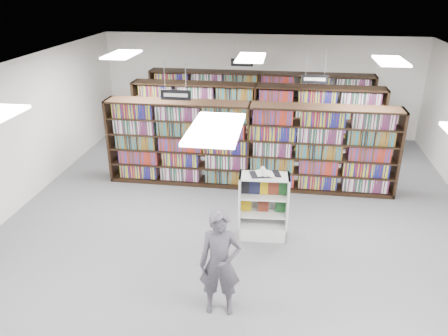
# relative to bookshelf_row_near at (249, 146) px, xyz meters

# --- Properties ---
(floor) EXTENTS (12.00, 12.00, 0.00)m
(floor) POSITION_rel_bookshelf_row_near_xyz_m (0.00, -2.00, -1.05)
(floor) COLOR #5A5A5F
(floor) RESTS_ON ground
(ceiling) EXTENTS (10.00, 12.00, 0.10)m
(ceiling) POSITION_rel_bookshelf_row_near_xyz_m (0.00, -2.00, 2.15)
(ceiling) COLOR silver
(ceiling) RESTS_ON wall_back
(wall_back) EXTENTS (10.00, 0.10, 3.20)m
(wall_back) POSITION_rel_bookshelf_row_near_xyz_m (0.00, 4.00, 0.55)
(wall_back) COLOR white
(wall_back) RESTS_ON ground
(wall_left) EXTENTS (0.10, 12.00, 3.20)m
(wall_left) POSITION_rel_bookshelf_row_near_xyz_m (-5.00, -2.00, 0.55)
(wall_left) COLOR white
(wall_left) RESTS_ON ground
(bookshelf_row_near) EXTENTS (7.00, 0.60, 2.10)m
(bookshelf_row_near) POSITION_rel_bookshelf_row_near_xyz_m (0.00, 0.00, 0.00)
(bookshelf_row_near) COLOR black
(bookshelf_row_near) RESTS_ON floor
(bookshelf_row_mid) EXTENTS (7.00, 0.60, 2.10)m
(bookshelf_row_mid) POSITION_rel_bookshelf_row_near_xyz_m (0.00, 2.00, 0.00)
(bookshelf_row_mid) COLOR black
(bookshelf_row_mid) RESTS_ON floor
(bookshelf_row_far) EXTENTS (7.00, 0.60, 2.10)m
(bookshelf_row_far) POSITION_rel_bookshelf_row_near_xyz_m (0.00, 3.70, 0.00)
(bookshelf_row_far) COLOR black
(bookshelf_row_far) RESTS_ON floor
(aisle_sign_left) EXTENTS (0.65, 0.02, 0.80)m
(aisle_sign_left) POSITION_rel_bookshelf_row_near_xyz_m (-1.50, -1.00, 1.48)
(aisle_sign_left) COLOR #B2B2B7
(aisle_sign_left) RESTS_ON ceiling
(aisle_sign_right) EXTENTS (0.65, 0.02, 0.80)m
(aisle_sign_right) POSITION_rel_bookshelf_row_near_xyz_m (1.50, 1.00, 1.48)
(aisle_sign_right) COLOR #B2B2B7
(aisle_sign_right) RESTS_ON ceiling
(aisle_sign_center) EXTENTS (0.65, 0.02, 0.80)m
(aisle_sign_center) POSITION_rel_bookshelf_row_near_xyz_m (-0.50, 3.00, 1.48)
(aisle_sign_center) COLOR #B2B2B7
(aisle_sign_center) RESTS_ON ceiling
(troffer_front_center) EXTENTS (0.60, 1.20, 0.04)m
(troffer_front_center) POSITION_rel_bookshelf_row_near_xyz_m (0.00, -5.00, 2.11)
(troffer_front_center) COLOR white
(troffer_front_center) RESTS_ON ceiling
(troffer_back_left) EXTENTS (0.60, 1.20, 0.04)m
(troffer_back_left) POSITION_rel_bookshelf_row_near_xyz_m (-3.00, 0.00, 2.11)
(troffer_back_left) COLOR white
(troffer_back_left) RESTS_ON ceiling
(troffer_back_center) EXTENTS (0.60, 1.20, 0.04)m
(troffer_back_center) POSITION_rel_bookshelf_row_near_xyz_m (0.00, 0.00, 2.11)
(troffer_back_center) COLOR white
(troffer_back_center) RESTS_ON ceiling
(troffer_back_right) EXTENTS (0.60, 1.20, 0.04)m
(troffer_back_right) POSITION_rel_bookshelf_row_near_xyz_m (3.00, 0.00, 2.11)
(troffer_back_right) COLOR white
(troffer_back_right) RESTS_ON ceiling
(endcap_display) EXTENTS (0.99, 0.53, 1.35)m
(endcap_display) POSITION_rel_bookshelf_row_near_xyz_m (0.50, -2.26, -0.59)
(endcap_display) COLOR silver
(endcap_display) RESTS_ON floor
(open_book) EXTENTS (0.63, 0.46, 0.13)m
(open_book) POSITION_rel_bookshelf_row_near_xyz_m (0.50, -2.26, 0.33)
(open_book) COLOR black
(open_book) RESTS_ON endcap_display
(shopper) EXTENTS (0.67, 0.48, 1.75)m
(shopper) POSITION_rel_bookshelf_row_near_xyz_m (-0.03, -4.53, -0.18)
(shopper) COLOR #544E59
(shopper) RESTS_ON floor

